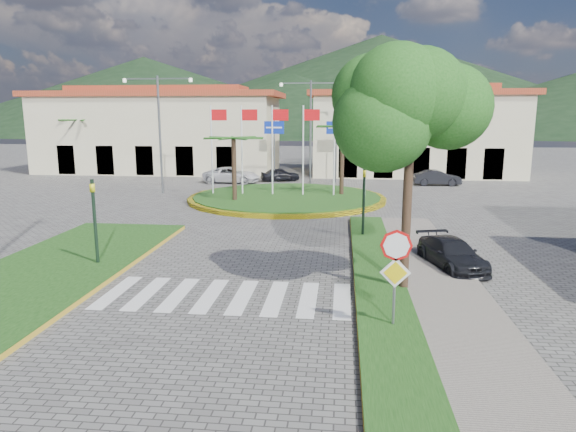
# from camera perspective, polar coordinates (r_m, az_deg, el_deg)

# --- Properties ---
(ground) EXTENTS (160.00, 160.00, 0.00)m
(ground) POSITION_cam_1_polar(r_m,az_deg,el_deg) (12.37, -11.58, -15.05)
(ground) COLOR #595754
(ground) RESTS_ON ground
(sidewalk_right) EXTENTS (4.00, 28.00, 0.15)m
(sidewalk_right) POSITION_cam_1_polar(r_m,az_deg,el_deg) (13.85, 16.19, -11.98)
(sidewalk_right) COLOR gray
(sidewalk_right) RESTS_ON ground
(verge_right) EXTENTS (1.60, 28.00, 0.18)m
(verge_right) POSITION_cam_1_polar(r_m,az_deg,el_deg) (13.69, 11.14, -11.96)
(verge_right) COLOR #174212
(verge_right) RESTS_ON ground
(median_left) EXTENTS (5.00, 14.00, 0.18)m
(median_left) POSITION_cam_1_polar(r_m,az_deg,el_deg) (20.07, -24.32, -5.24)
(median_left) COLOR #174212
(median_left) RESTS_ON ground
(crosswalk) EXTENTS (8.00, 3.00, 0.01)m
(crosswalk) POSITION_cam_1_polar(r_m,az_deg,el_deg) (15.91, -7.22, -8.80)
(crosswalk) COLOR silver
(crosswalk) RESTS_ON ground
(roundabout_island) EXTENTS (12.70, 12.70, 6.00)m
(roundabout_island) POSITION_cam_1_polar(r_m,az_deg,el_deg) (33.15, -0.12, 2.09)
(roundabout_island) COLOR yellow
(roundabout_island) RESTS_ON ground
(stop_sign) EXTENTS (0.80, 0.11, 2.65)m
(stop_sign) POSITION_cam_1_polar(r_m,az_deg,el_deg) (13.09, 11.87, -5.16)
(stop_sign) COLOR slate
(stop_sign) RESTS_ON ground
(deciduous_tree) EXTENTS (3.60, 3.60, 6.80)m
(deciduous_tree) POSITION_cam_1_polar(r_m,az_deg,el_deg) (15.67, 13.49, 9.99)
(deciduous_tree) COLOR black
(deciduous_tree) RESTS_ON ground
(traffic_light_left) EXTENTS (0.15, 0.18, 3.20)m
(traffic_light_left) POSITION_cam_1_polar(r_m,az_deg,el_deg) (19.46, -20.71, 0.16)
(traffic_light_left) COLOR black
(traffic_light_left) RESTS_ON ground
(traffic_light_right) EXTENTS (0.15, 0.18, 3.20)m
(traffic_light_right) POSITION_cam_1_polar(r_m,az_deg,el_deg) (22.83, 8.43, 2.31)
(traffic_light_right) COLOR black
(traffic_light_right) RESTS_ON ground
(traffic_light_far) EXTENTS (0.18, 0.15, 3.20)m
(traffic_light_far) POSITION_cam_1_polar(r_m,az_deg,el_deg) (36.98, 13.03, 5.51)
(traffic_light_far) COLOR black
(traffic_light_far) RESTS_ON ground
(direction_sign_west) EXTENTS (1.60, 0.14, 5.20)m
(direction_sign_west) POSITION_cam_1_polar(r_m,az_deg,el_deg) (41.92, -1.55, 8.61)
(direction_sign_west) COLOR slate
(direction_sign_west) RESTS_ON ground
(direction_sign_east) EXTENTS (1.60, 0.14, 5.20)m
(direction_sign_east) POSITION_cam_1_polar(r_m,az_deg,el_deg) (41.56, 5.38, 8.54)
(direction_sign_east) COLOR slate
(direction_sign_east) RESTS_ON ground
(street_lamp_centre) EXTENTS (4.80, 0.16, 8.00)m
(street_lamp_centre) POSITION_cam_1_polar(r_m,az_deg,el_deg) (40.63, 2.52, 9.88)
(street_lamp_centre) COLOR slate
(street_lamp_centre) RESTS_ON ground
(street_lamp_west) EXTENTS (4.80, 0.16, 8.00)m
(street_lamp_west) POSITION_cam_1_polar(r_m,az_deg,el_deg) (36.75, -14.07, 9.43)
(street_lamp_west) COLOR slate
(street_lamp_west) RESTS_ON ground
(building_left) EXTENTS (23.32, 9.54, 8.05)m
(building_left) POSITION_cam_1_polar(r_m,az_deg,el_deg) (51.63, -13.98, 9.19)
(building_left) COLOR beige
(building_left) RESTS_ON ground
(building_right) EXTENTS (19.08, 9.54, 8.05)m
(building_right) POSITION_cam_1_polar(r_m,az_deg,el_deg) (48.99, 13.82, 9.11)
(building_right) COLOR beige
(building_right) RESTS_ON ground
(hill_far_west) EXTENTS (140.00, 140.00, 22.00)m
(hill_far_west) POSITION_cam_1_polar(r_m,az_deg,el_deg) (161.61, -15.57, 12.78)
(hill_far_west) COLOR black
(hill_far_west) RESTS_ON ground
(hill_far_mid) EXTENTS (180.00, 180.00, 30.00)m
(hill_far_mid) POSITION_cam_1_polar(r_m,az_deg,el_deg) (171.19, 10.21, 14.24)
(hill_far_mid) COLOR black
(hill_far_mid) RESTS_ON ground
(hill_near_back) EXTENTS (110.00, 110.00, 16.00)m
(hill_near_back) POSITION_cam_1_polar(r_m,az_deg,el_deg) (141.21, 0.57, 12.25)
(hill_near_back) COLOR black
(hill_near_back) RESTS_ON ground
(white_van) EXTENTS (4.63, 2.32, 1.26)m
(white_van) POSITION_cam_1_polar(r_m,az_deg,el_deg) (41.78, -6.29, 4.55)
(white_van) COLOR silver
(white_van) RESTS_ON ground
(car_dark_a) EXTENTS (3.44, 2.33, 1.09)m
(car_dark_a) POSITION_cam_1_polar(r_m,az_deg,el_deg) (42.67, -0.87, 4.64)
(car_dark_a) COLOR black
(car_dark_a) RESTS_ON ground
(car_dark_b) EXTENTS (3.66, 1.39, 1.19)m
(car_dark_b) POSITION_cam_1_polar(r_m,az_deg,el_deg) (41.64, 16.22, 4.10)
(car_dark_b) COLOR black
(car_dark_b) RESTS_ON ground
(car_side_right) EXTENTS (2.38, 3.89, 1.05)m
(car_side_right) POSITION_cam_1_polar(r_m,az_deg,el_deg) (19.32, 17.75, -4.03)
(car_side_right) COLOR black
(car_side_right) RESTS_ON ground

